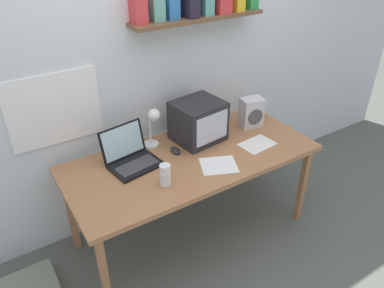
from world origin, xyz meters
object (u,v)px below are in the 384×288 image
(loose_paper_near_monitor, at_px, (257,144))
(corner_desk, at_px, (192,162))
(juice_glass, at_px, (165,176))
(computer_mouse, at_px, (175,150))
(space_heater, at_px, (251,112))
(desk_lamp, at_px, (153,122))
(printed_handout, at_px, (219,165))
(crt_monitor, at_px, (198,121))
(laptop, at_px, (130,155))

(loose_paper_near_monitor, bearing_deg, corner_desk, 165.79)
(juice_glass, bearing_deg, computer_mouse, 50.53)
(corner_desk, bearing_deg, space_heater, 11.56)
(loose_paper_near_monitor, bearing_deg, space_heater, 60.65)
(desk_lamp, bearing_deg, printed_handout, -74.80)
(crt_monitor, xyz_separation_m, juice_glass, (-0.48, -0.36, -0.09))
(crt_monitor, bearing_deg, loose_paper_near_monitor, -49.51)
(desk_lamp, bearing_deg, computer_mouse, -72.09)
(crt_monitor, relative_size, printed_handout, 1.25)
(space_heater, bearing_deg, crt_monitor, -176.10)
(crt_monitor, bearing_deg, juice_glass, -149.85)
(corner_desk, relative_size, crt_monitor, 4.68)
(corner_desk, height_order, loose_paper_near_monitor, loose_paper_near_monitor)
(space_heater, distance_m, loose_paper_near_monitor, 0.31)
(laptop, distance_m, computer_mouse, 0.33)
(juice_glass, bearing_deg, space_heater, 18.25)
(corner_desk, height_order, printed_handout, printed_handout)
(corner_desk, distance_m, space_heater, 0.67)
(desk_lamp, xyz_separation_m, printed_handout, (0.26, -0.44, -0.20))
(laptop, height_order, printed_handout, laptop)
(juice_glass, xyz_separation_m, space_heater, (0.94, 0.31, 0.05))
(desk_lamp, distance_m, computer_mouse, 0.25)
(desk_lamp, height_order, computer_mouse, desk_lamp)
(corner_desk, bearing_deg, laptop, 158.44)
(desk_lamp, relative_size, computer_mouse, 2.93)
(computer_mouse, bearing_deg, crt_monitor, 16.49)
(crt_monitor, relative_size, loose_paper_near_monitor, 1.42)
(corner_desk, height_order, juice_glass, juice_glass)
(desk_lamp, bearing_deg, juice_glass, -123.67)
(crt_monitor, height_order, loose_paper_near_monitor, crt_monitor)
(corner_desk, distance_m, printed_handout, 0.22)
(juice_glass, height_order, computer_mouse, juice_glass)
(space_heater, bearing_deg, corner_desk, -158.85)
(desk_lamp, distance_m, loose_paper_near_monitor, 0.78)
(computer_mouse, bearing_deg, laptop, 170.99)
(desk_lamp, xyz_separation_m, space_heater, (0.80, -0.12, -0.09))
(laptop, relative_size, loose_paper_near_monitor, 1.38)
(desk_lamp, xyz_separation_m, loose_paper_near_monitor, (0.66, -0.37, -0.20))
(computer_mouse, bearing_deg, corner_desk, -55.00)
(juice_glass, bearing_deg, laptop, 104.27)
(laptop, relative_size, printed_handout, 1.22)
(crt_monitor, height_order, space_heater, crt_monitor)
(loose_paper_near_monitor, bearing_deg, computer_mouse, 157.85)
(computer_mouse, bearing_deg, loose_paper_near_monitor, -22.15)
(juice_glass, height_order, loose_paper_near_monitor, juice_glass)
(loose_paper_near_monitor, xyz_separation_m, printed_handout, (-0.40, -0.07, -0.00))
(corner_desk, relative_size, juice_glass, 12.18)
(juice_glass, xyz_separation_m, printed_handout, (0.40, -0.01, -0.06))
(crt_monitor, height_order, desk_lamp, desk_lamp)
(loose_paper_near_monitor, height_order, printed_handout, same)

